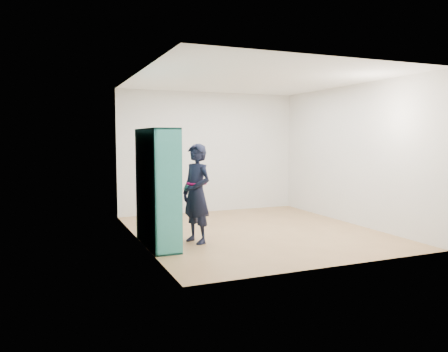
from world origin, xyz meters
name	(u,v)px	position (x,y,z in m)	size (l,w,h in m)	color
floor	(255,231)	(0.00, 0.00, 0.00)	(4.50, 4.50, 0.00)	#987145
ceiling	(256,79)	(0.00, 0.00, 2.60)	(4.50, 4.50, 0.00)	white
wall_left	(139,159)	(-2.00, 0.00, 1.30)	(0.02, 4.50, 2.60)	silver
wall_right	(351,155)	(2.00, 0.00, 1.30)	(0.02, 4.50, 2.60)	silver
wall_back	(209,152)	(0.00, 2.25, 1.30)	(4.00, 0.02, 2.60)	silver
wall_front	(337,164)	(0.00, -2.25, 1.30)	(4.00, 0.02, 2.60)	silver
bookshelf	(155,189)	(-1.83, -0.31, 0.86)	(0.38, 1.32, 1.76)	teal
person	(197,193)	(-1.20, -0.38, 0.77)	(0.55, 0.65, 1.53)	black
smartphone	(186,187)	(-1.36, -0.36, 0.87)	(0.07, 0.09, 0.13)	silver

